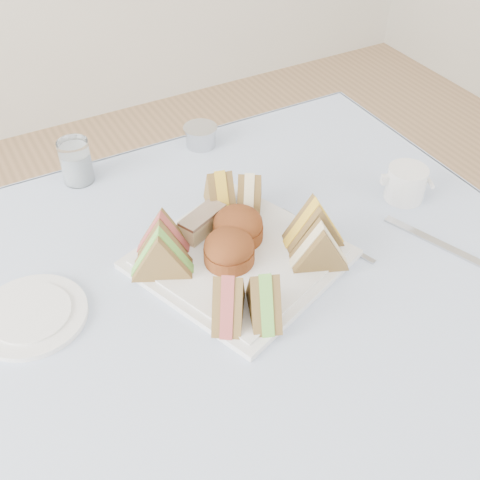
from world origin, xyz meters
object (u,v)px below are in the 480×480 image
serving_plate (240,259)px  water_glass (76,161)px  creamer_jug (406,183)px  table (263,422)px

serving_plate → water_glass: (-0.17, 0.37, 0.04)m
serving_plate → water_glass: 0.41m
creamer_jug → table: bearing=-143.1°
creamer_jug → serving_plate: bearing=-157.4°
water_glass → creamer_jug: (0.54, -0.36, -0.01)m
table → creamer_jug: 0.56m
table → water_glass: water_glass is taller
serving_plate → water_glass: size_ratio=3.38×
water_glass → creamer_jug: water_glass is taller
table → water_glass: (-0.17, 0.46, 0.42)m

